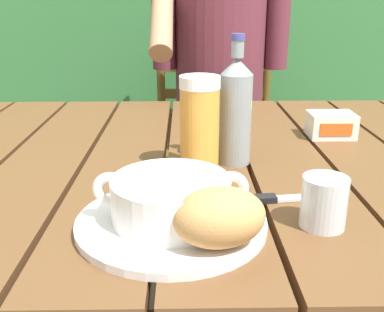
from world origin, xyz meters
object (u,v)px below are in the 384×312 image
(chair_near_diner, at_px, (215,135))
(beer_glass, at_px, (200,124))
(butter_tub, at_px, (331,125))
(table_knife, at_px, (274,199))
(water_glass_small, at_px, (324,202))
(bread_roll, at_px, (217,217))
(serving_plate, at_px, (171,222))
(beer_bottle, at_px, (236,110))
(soup_bowl, at_px, (171,198))
(person_eating, at_px, (219,83))

(chair_near_diner, relative_size, beer_glass, 5.30)
(butter_tub, distance_m, table_knife, 0.40)
(chair_near_diner, distance_m, beer_glass, 1.08)
(water_glass_small, bearing_deg, bread_roll, -156.55)
(table_knife, bearing_deg, chair_near_diner, 90.61)
(serving_plate, height_order, beer_bottle, beer_bottle)
(butter_tub, bearing_deg, beer_glass, -146.65)
(serving_plate, bearing_deg, soup_bowl, 90.00)
(beer_glass, height_order, beer_bottle, beer_bottle)
(person_eating, relative_size, table_knife, 8.68)
(bread_roll, relative_size, water_glass_small, 1.85)
(soup_bowl, xyz_separation_m, bread_roll, (0.06, -0.07, 0.01))
(beer_glass, xyz_separation_m, table_knife, (0.11, -0.14, -0.08))
(chair_near_diner, height_order, beer_bottle, beer_bottle)
(serving_plate, xyz_separation_m, soup_bowl, (0.00, 0.00, 0.04))
(beer_bottle, height_order, water_glass_small, beer_bottle)
(butter_tub, bearing_deg, person_eating, 108.83)
(chair_near_diner, bearing_deg, bread_roll, -93.92)
(beer_bottle, bearing_deg, beer_glass, -152.17)
(bread_roll, bearing_deg, beer_glass, 92.47)
(bread_roll, relative_size, table_knife, 0.95)
(beer_glass, xyz_separation_m, butter_tub, (0.31, 0.20, -0.06))
(chair_near_diner, distance_m, butter_tub, 0.88)
(serving_plate, bearing_deg, butter_tub, 49.98)
(chair_near_diner, distance_m, serving_plate, 1.28)
(beer_glass, bearing_deg, bread_roll, -87.53)
(water_glass_small, bearing_deg, butter_tub, 71.41)
(soup_bowl, distance_m, bread_roll, 0.09)
(bread_roll, distance_m, table_knife, 0.19)
(table_knife, bearing_deg, beer_glass, 128.92)
(soup_bowl, bearing_deg, beer_bottle, 65.74)
(soup_bowl, relative_size, beer_glass, 1.23)
(chair_near_diner, distance_m, person_eating, 0.32)
(person_eating, relative_size, water_glass_small, 16.97)
(bread_roll, bearing_deg, chair_near_diner, 86.08)
(person_eating, distance_m, beer_bottle, 0.79)
(beer_bottle, bearing_deg, butter_tub, 34.82)
(chair_near_diner, height_order, serving_plate, chair_near_diner)
(serving_plate, distance_m, butter_tub, 0.56)
(water_glass_small, distance_m, butter_tub, 0.45)
(bread_roll, bearing_deg, beer_bottle, 80.17)
(serving_plate, height_order, beer_glass, beer_glass)
(water_glass_small, bearing_deg, beer_glass, 126.57)
(person_eating, distance_m, serving_plate, 1.06)
(beer_glass, bearing_deg, person_eating, 83.11)
(soup_bowl, distance_m, table_knife, 0.18)
(soup_bowl, height_order, beer_bottle, beer_bottle)
(person_eating, bearing_deg, soup_bowl, -97.98)
(bread_roll, relative_size, butter_tub, 1.33)
(bread_roll, bearing_deg, butter_tub, 58.97)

